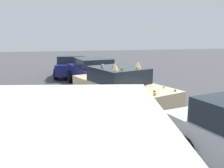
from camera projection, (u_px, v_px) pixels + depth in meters
ground_plane at (120, 107)px, 8.69m from camera, size 60.00×60.00×0.00m
art_car_decorated at (120, 88)px, 8.56m from camera, size 4.80×3.19×1.73m
parked_sedan_behind_right at (73, 65)px, 15.07m from camera, size 4.12×2.40×1.36m
parked_sedan_row_back_far at (92, 72)px, 12.22m from camera, size 4.19×2.51×1.45m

